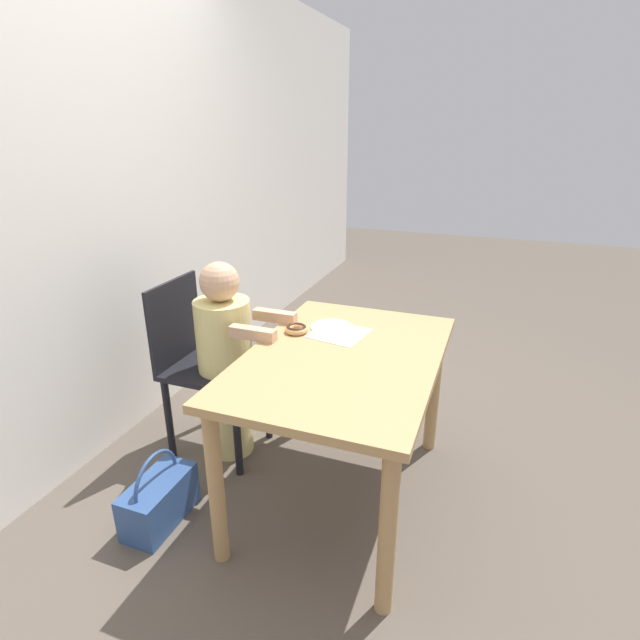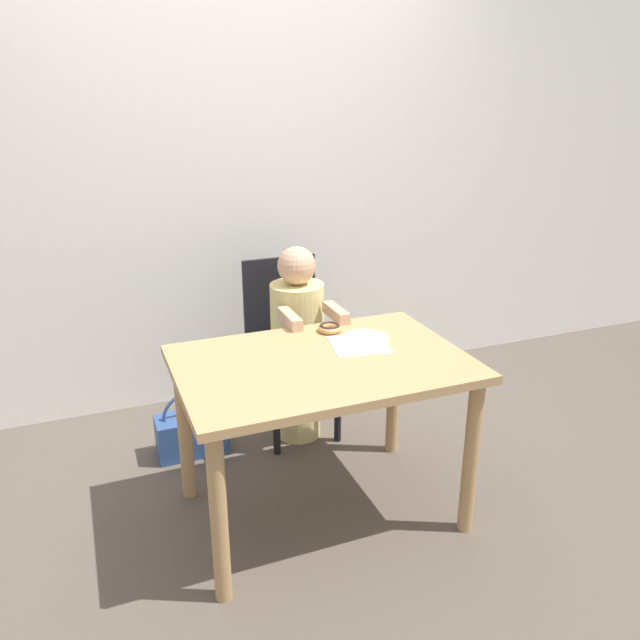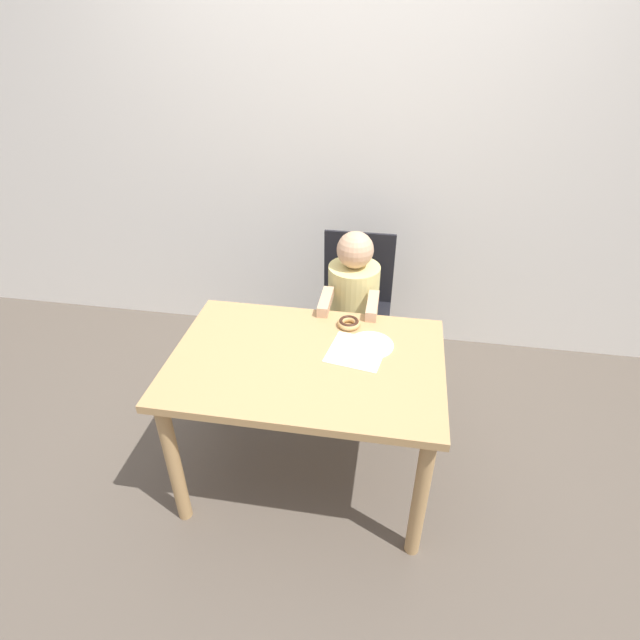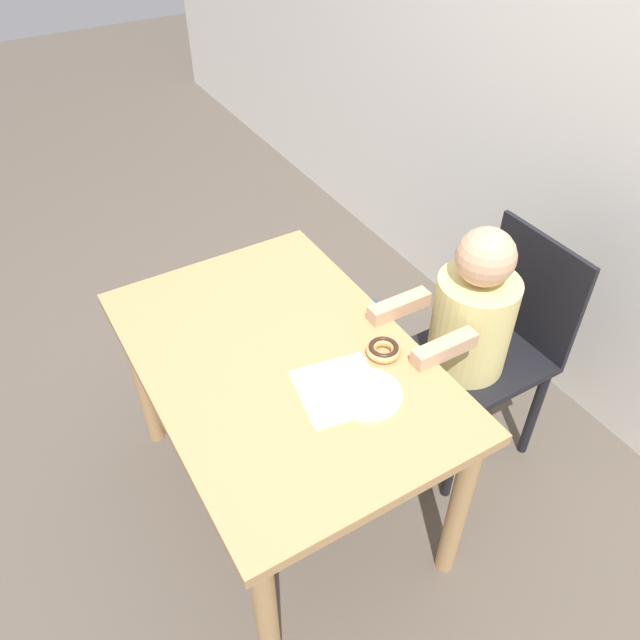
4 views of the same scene
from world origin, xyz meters
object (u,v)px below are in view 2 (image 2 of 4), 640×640
child_figure (298,346)px  donut (330,328)px  chair (290,343)px  handbag (192,433)px

child_figure → donut: 0.43m
chair → handbag: (-0.55, -0.09, -0.36)m
chair → donut: size_ratio=8.62×
donut → handbag: donut is taller
chair → child_figure: bearing=-90.0°
child_figure → donut: size_ratio=9.76×
chair → donut: chair is taller
donut → handbag: 0.92m
child_figure → donut: child_figure is taller
child_figure → handbag: 0.67m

